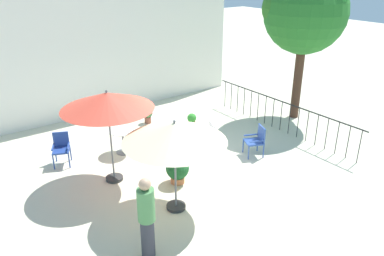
% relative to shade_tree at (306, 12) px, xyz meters
% --- Properties ---
extents(ground_plane, '(60.00, 60.00, 0.00)m').
position_rel_shade_tree_xyz_m(ground_plane, '(-5.02, -0.56, -3.65)').
color(ground_plane, beige).
extents(villa_facade, '(10.54, 0.30, 5.26)m').
position_rel_shade_tree_xyz_m(villa_facade, '(-5.02, 4.54, -1.02)').
color(villa_facade, white).
rests_on(villa_facade, ground).
extents(terrace_railing, '(0.03, 5.99, 1.01)m').
position_rel_shade_tree_xyz_m(terrace_railing, '(-1.37, -0.56, -2.98)').
color(terrace_railing, black).
rests_on(terrace_railing, ground).
extents(shade_tree, '(2.85, 2.72, 5.01)m').
position_rel_shade_tree_xyz_m(shade_tree, '(0.00, 0.00, 0.00)').
color(shade_tree, '#4B3021').
rests_on(shade_tree, ground).
extents(patio_umbrella_0, '(2.22, 2.22, 2.41)m').
position_rel_shade_tree_xyz_m(patio_umbrella_0, '(-7.22, -0.24, -1.52)').
color(patio_umbrella_0, '#2D2D2D').
rests_on(patio_umbrella_0, ground).
extents(patio_umbrella_1, '(2.24, 2.24, 2.16)m').
position_rel_shade_tree_xyz_m(patio_umbrella_1, '(-6.63, -2.20, -1.78)').
color(patio_umbrella_1, '#2D2D2D').
rests_on(patio_umbrella_1, ground).
extents(cafe_table_0, '(0.79, 0.79, 0.72)m').
position_rel_shade_tree_xyz_m(cafe_table_0, '(-6.33, 1.01, -3.15)').
color(cafe_table_0, white).
rests_on(cafe_table_0, ground).
extents(patio_chair_0, '(0.60, 0.63, 0.89)m').
position_rel_shade_tree_xyz_m(patio_chair_0, '(-7.99, 1.40, -3.14)').
color(patio_chair_0, '#25428F').
rests_on(patio_chair_0, ground).
extents(patio_chair_1, '(0.64, 0.64, 0.88)m').
position_rel_shade_tree_xyz_m(patio_chair_1, '(-3.29, -1.37, -3.15)').
color(patio_chair_1, '#304F9C').
rests_on(patio_chair_1, ground).
extents(patio_chair_2, '(0.59, 0.63, 0.84)m').
position_rel_shade_tree_xyz_m(patio_chair_2, '(-4.22, -0.30, -3.16)').
color(patio_chair_2, silver).
rests_on(patio_chair_2, ground).
extents(potted_plant_0, '(0.34, 0.34, 0.54)m').
position_rel_shade_tree_xyz_m(potted_plant_0, '(-4.63, 2.56, -3.34)').
color(potted_plant_0, '#9A513C').
rests_on(potted_plant_0, ground).
extents(potted_plant_1, '(0.31, 0.31, 0.45)m').
position_rel_shade_tree_xyz_m(potted_plant_1, '(-3.55, 1.43, -3.41)').
color(potted_plant_1, '#CC6C44').
rests_on(potted_plant_1, ground).
extents(potted_plant_2, '(0.59, 0.59, 0.71)m').
position_rel_shade_tree_xyz_m(potted_plant_2, '(-5.98, -1.31, -3.27)').
color(potted_plant_2, '#C27044').
rests_on(potted_plant_2, ground).
extents(standing_person, '(0.45, 0.45, 1.69)m').
position_rel_shade_tree_xyz_m(standing_person, '(-7.90, -3.16, -2.78)').
color(standing_person, '#33333D').
rests_on(standing_person, ground).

